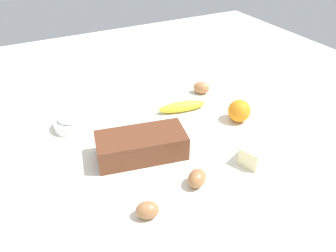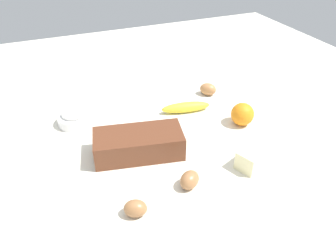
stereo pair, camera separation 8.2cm
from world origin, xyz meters
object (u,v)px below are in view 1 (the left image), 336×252
object	(u,v)px
loaf_pan	(141,145)
banana	(182,107)
egg_beside_bowl	(197,178)
egg_near_butter	(201,88)
butter_block	(254,154)
flour_bowl	(71,122)
egg_loose	(147,210)
orange_fruit	(239,111)

from	to	relation	value
loaf_pan	banana	world-z (taller)	loaf_pan
banana	egg_beside_bowl	size ratio (longest dim) A/B	2.85
egg_near_butter	egg_beside_bowl	bearing A→B (deg)	56.50
loaf_pan	banana	size ratio (longest dim) A/B	1.58
banana	egg_beside_bowl	bearing A→B (deg)	66.50
banana	egg_near_butter	size ratio (longest dim) A/B	2.72
loaf_pan	butter_block	world-z (taller)	loaf_pan
flour_bowl	egg_loose	size ratio (longest dim) A/B	1.98
flour_bowl	banana	world-z (taller)	flour_bowl
flour_bowl	butter_block	bearing A→B (deg)	135.75
loaf_pan	flour_bowl	world-z (taller)	loaf_pan
egg_loose	egg_beside_bowl	bearing A→B (deg)	-166.85
banana	egg_near_butter	world-z (taller)	egg_near_butter
flour_bowl	egg_beside_bowl	xyz separation A→B (m)	(-0.25, 0.46, -0.00)
egg_beside_bowl	orange_fruit	bearing A→B (deg)	-145.19
banana	egg_beside_bowl	xyz separation A→B (m)	(0.16, 0.38, 0.00)
banana	orange_fruit	size ratio (longest dim) A/B	2.28
butter_block	egg_beside_bowl	distance (m)	0.21
loaf_pan	flour_bowl	size ratio (longest dim) A/B	2.46
flour_bowl	egg_beside_bowl	distance (m)	0.52
flour_bowl	orange_fruit	size ratio (longest dim) A/B	1.47
egg_near_butter	egg_loose	xyz separation A→B (m)	(0.48, 0.51, -0.00)
loaf_pan	egg_beside_bowl	world-z (taller)	loaf_pan
banana	butter_block	bearing A→B (deg)	97.65
egg_beside_bowl	egg_loose	world-z (taller)	egg_beside_bowl
butter_block	egg_loose	world-z (taller)	butter_block
orange_fruit	egg_beside_bowl	size ratio (longest dim) A/B	1.25
loaf_pan	egg_beside_bowl	xyz separation A→B (m)	(-0.09, 0.20, -0.02)
orange_fruit	egg_loose	world-z (taller)	orange_fruit
egg_near_butter	egg_loose	bearing A→B (deg)	46.39
flour_bowl	orange_fruit	world-z (taller)	orange_fruit
banana	egg_beside_bowl	distance (m)	0.41
banana	butter_block	distance (m)	0.37
loaf_pan	flour_bowl	distance (m)	0.31
flour_bowl	egg_loose	bearing A→B (deg)	98.50
egg_beside_bowl	egg_loose	bearing A→B (deg)	13.15
loaf_pan	butter_block	xyz separation A→B (m)	(-0.30, 0.19, -0.01)
flour_bowl	egg_near_butter	size ratio (longest dim) A/B	1.75
butter_block	egg_near_butter	distance (m)	0.47
flour_bowl	egg_loose	world-z (taller)	flour_bowl
flour_bowl	egg_beside_bowl	bearing A→B (deg)	118.59
orange_fruit	egg_near_butter	world-z (taller)	orange_fruit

